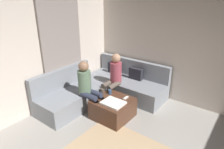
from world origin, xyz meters
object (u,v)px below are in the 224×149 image
at_px(coffee_mug, 110,92).
at_px(person_on_couch_side, 88,86).
at_px(ottoman, 113,108).
at_px(person_on_couch_back, 113,76).
at_px(game_remote, 126,98).
at_px(sectional_couch, 104,88).

distance_m(coffee_mug, person_on_couch_side, 0.52).
bearing_deg(person_on_couch_side, ottoman, 108.56).
bearing_deg(person_on_couch_back, person_on_couch_side, 81.26).
bearing_deg(game_remote, person_on_couch_back, 148.89).
relative_size(ottoman, coffee_mug, 8.00).
distance_m(ottoman, person_on_couch_back, 0.85).
relative_size(ottoman, game_remote, 5.07).
bearing_deg(person_on_couch_back, coffee_mug, 116.44).
relative_size(coffee_mug, person_on_couch_side, 0.08).
bearing_deg(person_on_couch_back, game_remote, 148.89).
bearing_deg(game_remote, person_on_couch_side, -150.82).
height_order(coffee_mug, game_remote, coffee_mug).
height_order(game_remote, person_on_couch_back, person_on_couch_back).
distance_m(game_remote, person_on_couch_back, 0.74).
distance_m(ottoman, person_on_couch_side, 0.72).
distance_m(coffee_mug, person_on_couch_back, 0.49).
height_order(ottoman, coffee_mug, coffee_mug).
bearing_deg(game_remote, ottoman, -129.29).
relative_size(game_remote, person_on_couch_back, 0.12).
height_order(ottoman, person_on_couch_back, person_on_couch_back).
distance_m(sectional_couch, ottoman, 0.87).
bearing_deg(game_remote, sectional_couch, 160.46).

